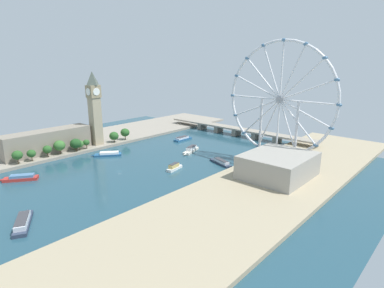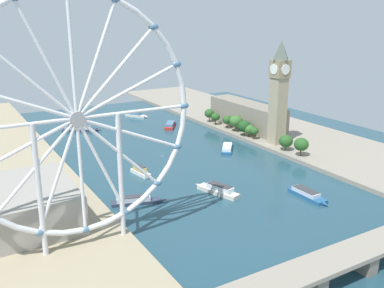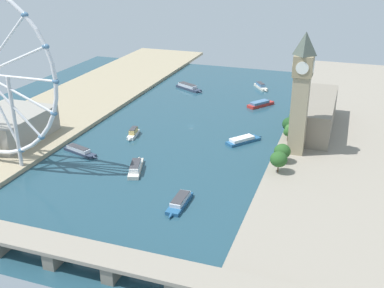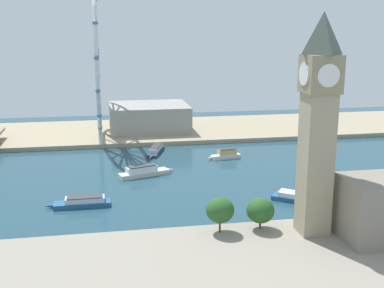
% 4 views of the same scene
% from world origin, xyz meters
% --- Properties ---
extents(ground_plane, '(408.27, 408.27, 0.00)m').
position_xyz_m(ground_plane, '(0.00, 0.00, 0.00)').
color(ground_plane, '#234756').
extents(riverbank_left, '(90.00, 520.00, 3.00)m').
position_xyz_m(riverbank_left, '(-119.14, 0.00, 1.50)').
color(riverbank_left, gray).
rests_on(riverbank_left, ground_plane).
extents(clock_tower, '(13.32, 13.32, 82.68)m').
position_xyz_m(clock_tower, '(-88.00, 32.95, 46.19)').
color(clock_tower, tan).
rests_on(clock_tower, riverbank_left).
extents(parliament_block, '(22.00, 89.81, 23.62)m').
position_xyz_m(parliament_block, '(-98.23, -19.95, 14.81)').
color(parliament_block, gray).
rests_on(parliament_block, riverbank_left).
extents(tree_row_embankment, '(14.38, 134.42, 14.52)m').
position_xyz_m(tree_row_embankment, '(-80.87, 5.70, 11.30)').
color(tree_row_embankment, '#513823').
rests_on(tree_row_embankment, riverbank_left).
extents(ferris_wheel, '(109.34, 3.20, 113.37)m').
position_xyz_m(ferris_wheel, '(95.99, 113.15, 61.87)').
color(ferris_wheel, silver).
rests_on(ferris_wheel, riverbank_right).
extents(riverside_hall, '(48.83, 59.09, 19.52)m').
position_xyz_m(riverside_hall, '(116.75, 76.57, 12.76)').
color(riverside_hall, gray).
rests_on(riverside_hall, riverbank_right).
extents(river_bridge, '(220.27, 15.74, 10.23)m').
position_xyz_m(river_bridge, '(-0.00, 188.01, 7.51)').
color(river_bridge, gray).
rests_on(river_bridge, ground_plane).
extents(tour_boat_0, '(22.32, 28.63, 4.81)m').
position_xyz_m(tour_boat_0, '(-43.43, -68.56, 2.06)').
color(tour_boat_0, '#B22D28').
rests_on(tour_boat_0, ground_plane).
extents(tour_boat_1, '(18.92, 25.53, 5.37)m').
position_xyz_m(tour_boat_1, '(-32.12, -125.60, 2.14)').
color(tour_boat_1, beige).
rests_on(tour_boat_1, ground_plane).
extents(tour_boat_2, '(34.68, 22.17, 5.72)m').
position_xyz_m(tour_boat_2, '(36.99, -97.22, 2.43)').
color(tour_boat_2, '#2D384C').
rests_on(tour_boat_2, ground_plane).
extents(tour_boat_3, '(32.51, 14.54, 4.74)m').
position_xyz_m(tour_boat_3, '(56.19, 77.85, 1.99)').
color(tour_boat_3, '#2D384C').
rests_on(tour_boat_3, ground_plane).
extents(tour_boat_4, '(7.65, 29.92, 4.74)m').
position_xyz_m(tour_boat_4, '(-35.52, 121.50, 2.00)').
color(tour_boat_4, '#235684').
rests_on(tour_boat_4, ground_plane).
extents(tour_boat_5, '(7.91, 21.82, 6.25)m').
position_xyz_m(tour_boat_5, '(34.56, 36.51, 2.54)').
color(tour_boat_5, white).
rests_on(tour_boat_5, ground_plane).
extents(tour_boat_6, '(23.94, 28.42, 4.27)m').
position_xyz_m(tour_boat_6, '(-48.22, 20.48, 1.83)').
color(tour_boat_6, '#235684').
rests_on(tour_boat_6, ground_plane).
extents(tour_boat_7, '(15.39, 32.91, 6.10)m').
position_xyz_m(tour_boat_7, '(6.96, 89.67, 2.46)').
color(tour_boat_7, beige).
rests_on(tour_boat_7, ground_plane).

